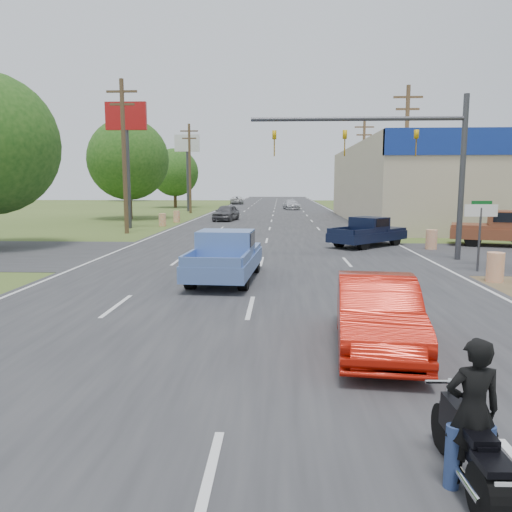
# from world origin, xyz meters

# --- Properties ---
(ground) EXTENTS (200.00, 200.00, 0.00)m
(ground) POSITION_xyz_m (0.00, 0.00, 0.00)
(ground) COLOR #425522
(ground) RESTS_ON ground
(main_road) EXTENTS (15.00, 180.00, 0.02)m
(main_road) POSITION_xyz_m (0.00, 40.00, 0.01)
(main_road) COLOR #2D2D30
(main_road) RESTS_ON ground
(cross_road) EXTENTS (120.00, 10.00, 0.02)m
(cross_road) POSITION_xyz_m (0.00, 18.00, 0.01)
(cross_road) COLOR #2D2D30
(cross_road) RESTS_ON ground
(utility_pole_2) EXTENTS (2.00, 0.28, 10.00)m
(utility_pole_2) POSITION_xyz_m (9.50, 31.00, 5.32)
(utility_pole_2) COLOR #4C3823
(utility_pole_2) RESTS_ON ground
(utility_pole_3) EXTENTS (2.00, 0.28, 10.00)m
(utility_pole_3) POSITION_xyz_m (9.50, 49.00, 5.32)
(utility_pole_3) COLOR #4C3823
(utility_pole_3) RESTS_ON ground
(utility_pole_5) EXTENTS (2.00, 0.28, 10.00)m
(utility_pole_5) POSITION_xyz_m (-9.50, 28.00, 5.32)
(utility_pole_5) COLOR #4C3823
(utility_pole_5) RESTS_ON ground
(utility_pole_6) EXTENTS (2.00, 0.28, 10.00)m
(utility_pole_6) POSITION_xyz_m (-9.50, 52.00, 5.32)
(utility_pole_6) COLOR #4C3823
(utility_pole_6) RESTS_ON ground
(tree_1) EXTENTS (7.56, 7.56, 9.36)m
(tree_1) POSITION_xyz_m (-13.50, 42.00, 5.57)
(tree_1) COLOR #422D19
(tree_1) RESTS_ON ground
(tree_2) EXTENTS (6.72, 6.72, 8.32)m
(tree_2) POSITION_xyz_m (-14.20, 66.00, 4.95)
(tree_2) COLOR #422D19
(tree_2) RESTS_ON ground
(tree_5) EXTENTS (7.98, 7.98, 9.88)m
(tree_5) POSITION_xyz_m (30.00, 95.00, 5.88)
(tree_5) COLOR #422D19
(tree_5) RESTS_ON ground
(tree_6) EXTENTS (8.82, 8.82, 10.92)m
(tree_6) POSITION_xyz_m (-30.00, 95.00, 6.51)
(tree_6) COLOR #422D19
(tree_6) RESTS_ON ground
(barrel_0) EXTENTS (0.56, 0.56, 1.00)m
(barrel_0) POSITION_xyz_m (8.00, 12.00, 0.50)
(barrel_0) COLOR orange
(barrel_0) RESTS_ON ground
(barrel_1) EXTENTS (0.56, 0.56, 1.00)m
(barrel_1) POSITION_xyz_m (8.40, 20.50, 0.50)
(barrel_1) COLOR orange
(barrel_1) RESTS_ON ground
(barrel_2) EXTENTS (0.56, 0.56, 1.00)m
(barrel_2) POSITION_xyz_m (-8.50, 34.00, 0.50)
(barrel_2) COLOR orange
(barrel_2) RESTS_ON ground
(barrel_3) EXTENTS (0.56, 0.56, 1.00)m
(barrel_3) POSITION_xyz_m (-8.20, 38.00, 0.50)
(barrel_3) COLOR orange
(barrel_3) RESTS_ON ground
(pole_sign_left_near) EXTENTS (3.00, 0.35, 9.20)m
(pole_sign_left_near) POSITION_xyz_m (-10.50, 32.00, 7.17)
(pole_sign_left_near) COLOR #3F3F44
(pole_sign_left_near) RESTS_ON ground
(pole_sign_left_far) EXTENTS (3.00, 0.35, 9.20)m
(pole_sign_left_far) POSITION_xyz_m (-10.50, 56.00, 7.17)
(pole_sign_left_far) COLOR #3F3F44
(pole_sign_left_far) RESTS_ON ground
(lane_sign) EXTENTS (1.20, 0.08, 2.52)m
(lane_sign) POSITION_xyz_m (8.20, 14.00, 1.90)
(lane_sign) COLOR #3F3F44
(lane_sign) RESTS_ON ground
(street_name_sign) EXTENTS (0.80, 0.08, 2.61)m
(street_name_sign) POSITION_xyz_m (8.80, 15.50, 1.61)
(street_name_sign) COLOR #3F3F44
(street_name_sign) RESTS_ON ground
(signal_mast) EXTENTS (9.12, 0.40, 7.00)m
(signal_mast) POSITION_xyz_m (5.82, 17.00, 4.80)
(signal_mast) COLOR #3F3F44
(signal_mast) RESTS_ON ground
(red_convertible) EXTENTS (1.93, 4.46, 1.43)m
(red_convertible) POSITION_xyz_m (2.69, 4.79, 0.71)
(red_convertible) COLOR #AE1308
(red_convertible) RESTS_ON ground
(motorcycle) EXTENTS (0.59, 1.91, 0.97)m
(motorcycle) POSITION_xyz_m (2.81, 0.15, 0.43)
(motorcycle) COLOR black
(motorcycle) RESTS_ON ground
(rider) EXTENTS (0.59, 0.40, 1.59)m
(rider) POSITION_xyz_m (2.81, 0.19, 0.79)
(rider) COLOR black
(rider) RESTS_ON ground
(blue_pickup) EXTENTS (2.31, 5.26, 1.71)m
(blue_pickup) POSITION_xyz_m (-1.07, 11.95, 0.86)
(blue_pickup) COLOR black
(blue_pickup) RESTS_ON ground
(navy_pickup) EXTENTS (4.61, 4.56, 1.55)m
(navy_pickup) POSITION_xyz_m (5.48, 21.64, 0.78)
(navy_pickup) COLOR black
(navy_pickup) RESTS_ON ground
(brown_pickup) EXTENTS (6.07, 3.90, 1.88)m
(brown_pickup) POSITION_xyz_m (12.66, 22.04, 0.95)
(brown_pickup) COLOR black
(brown_pickup) RESTS_ON ground
(distant_car_grey) EXTENTS (2.40, 4.49, 1.45)m
(distant_car_grey) POSITION_xyz_m (-4.09, 39.94, 0.73)
(distant_car_grey) COLOR #515155
(distant_car_grey) RESTS_ON ground
(distant_car_silver) EXTENTS (2.48, 4.65, 1.28)m
(distant_car_silver) POSITION_xyz_m (2.22, 60.91, 0.64)
(distant_car_silver) COLOR silver
(distant_car_silver) RESTS_ON ground
(distant_car_white) EXTENTS (2.51, 4.91, 1.33)m
(distant_car_white) POSITION_xyz_m (-6.50, 78.93, 0.66)
(distant_car_white) COLOR silver
(distant_car_white) RESTS_ON ground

